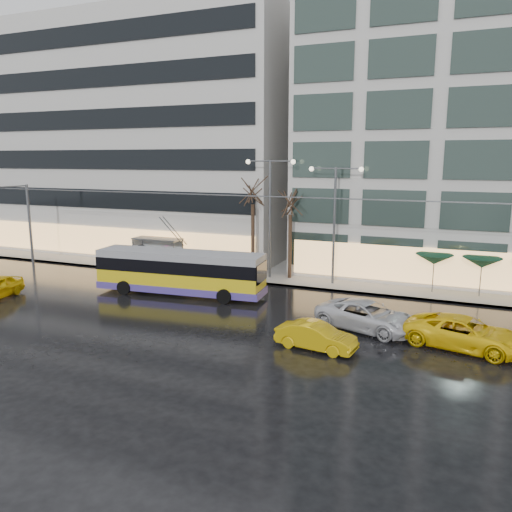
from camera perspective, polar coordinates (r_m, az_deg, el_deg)
The scene contains 19 objects.
ground at distance 30.50m, azimuth -9.27°, elevation -6.71°, with size 140.00×140.00×0.00m, color black.
sidewalk at distance 41.93m, azimuth 3.12°, elevation -1.56°, with size 80.00×10.00×0.15m, color gray.
kerb at distance 37.41m, azimuth 0.62°, elevation -3.10°, with size 80.00×0.10×0.15m, color slate.
building_left at distance 53.80m, azimuth -13.76°, elevation 12.82°, with size 34.00×14.00×22.00m, color #BAB7B2.
trolleybus at distance 34.67m, azimuth -8.67°, elevation -1.99°, with size 11.93×4.86×5.46m.
catenary at distance 35.98m, azimuth -1.51°, elevation 3.11°, with size 42.24×5.12×7.00m.
bus_shelter at distance 43.21m, azimuth -11.46°, elevation 1.16°, with size 4.20×1.60×2.51m.
street_lamp_near at distance 38.04m, azimuth 1.61°, elevation 6.18°, with size 3.96×0.36×9.03m.
street_lamp_far at distance 36.61m, azimuth 8.98°, elevation 5.42°, with size 3.96×0.36×8.53m.
tree_a at distance 38.70m, azimuth -0.37°, elevation 7.89°, with size 3.20×3.20×8.40m.
tree_b at distance 37.89m, azimuth 3.97°, elevation 6.75°, with size 3.20×3.20×7.70m.
parasol_a at distance 36.33m, azimuth 19.70°, elevation -0.36°, with size 2.50×2.50×2.65m.
parasol_b at distance 36.34m, azimuth 24.42°, elevation -0.70°, with size 2.50×2.50×2.65m.
taxi_b at distance 25.01m, azimuth 6.88°, elevation -9.08°, with size 1.40×4.01×1.32m, color #CEA20A.
taxi_c at distance 26.91m, azimuth 22.72°, elevation -8.14°, with size 2.60×5.65×1.57m, color yellow.
sedan_silver at distance 28.15m, azimuth 12.56°, elevation -6.69°, with size 2.60×5.63×1.56m, color silver.
pedestrian_a at distance 41.30m, azimuth -10.16°, elevation 0.26°, with size 1.18×1.19×2.19m.
pedestrian_b at distance 42.32m, azimuth -4.80°, elevation -0.13°, with size 1.03×0.91×1.78m.
pedestrian_c at distance 42.59m, azimuth -12.96°, elevation 0.00°, with size 1.27×1.09×2.11m.
Camera 1 is at (15.39, -24.66, 9.26)m, focal length 35.00 mm.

